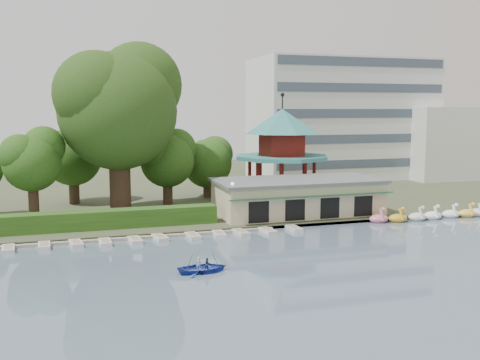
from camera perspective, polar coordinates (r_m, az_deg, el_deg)
name	(u,v)px	position (r m, az deg, el deg)	size (l,w,h in m)	color
ground_plane	(289,287)	(37.29, 5.28, -11.26)	(220.00, 220.00, 0.00)	slate
shore	(166,184)	(86.50, -7.90, -0.39)	(220.00, 70.00, 0.40)	#424930
embankment	(223,230)	(53.06, -1.85, -5.38)	(220.00, 0.60, 0.30)	gray
dock	(98,239)	(51.24, -14.96, -6.13)	(34.00, 1.60, 0.24)	gray
boathouse	(298,196)	(60.22, 6.18, -1.72)	(18.60, 9.39, 3.90)	beige
pavilion	(282,145)	(69.63, 4.50, 3.78)	(12.40, 12.40, 13.50)	beige
office_building	(358,123)	(93.82, 12.52, 5.96)	(38.00, 18.00, 20.00)	silver
hedge	(63,222)	(54.20, -18.31, -4.24)	(30.00, 2.00, 1.80)	#2B5418
lamp_post	(232,195)	(54.46, -0.81, -1.62)	(0.36, 0.36, 4.28)	black
big_tree	(119,102)	(61.02, -12.76, 8.08)	(14.32, 13.34, 19.25)	#3A281C
small_trees	(92,159)	(65.06, -15.54, 2.13)	(39.74, 16.61, 9.89)	#3A281C
swan_boats	(433,215)	(62.78, 19.85, -3.58)	(14.65, 2.16, 1.92)	pink
moored_rowboats	(120,241)	(49.90, -12.72, -6.36)	(35.31, 2.72, 0.36)	silver
rowboat_with_passengers	(203,265)	(40.29, -3.98, -9.01)	(5.29, 3.86, 2.01)	#233BA2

